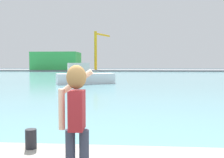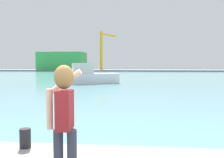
{
  "view_description": "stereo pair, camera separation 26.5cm",
  "coord_description": "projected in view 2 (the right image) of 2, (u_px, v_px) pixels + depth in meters",
  "views": [
    {
      "loc": [
        0.37,
        -3.42,
        2.28
      ],
      "look_at": [
        -0.46,
        7.14,
        1.69
      ],
      "focal_mm": 40.87,
      "sensor_mm": 36.0,
      "label": 1
    },
    {
      "loc": [
        0.63,
        -3.4,
        2.28
      ],
      "look_at": [
        -0.46,
        7.14,
        1.69
      ],
      "focal_mm": 40.87,
      "sensor_mm": 36.0,
      "label": 2
    }
  ],
  "objects": [
    {
      "name": "port_crane",
      "position": [
        103.0,
        46.0,
        93.22
      ],
      "size": [
        4.97,
        9.42,
        13.89
      ],
      "color": "yellow",
      "rests_on": "far_shore_dock"
    },
    {
      "name": "boat_moored",
      "position": [
        88.0,
        76.0,
        30.56
      ],
      "size": [
        7.14,
        4.59,
        2.48
      ],
      "rotation": [
        0.0,
        0.0,
        0.39
      ],
      "color": "white",
      "rests_on": "harbor_water"
    },
    {
      "name": "far_shore_dock",
      "position": [
        137.0,
        70.0,
        94.92
      ],
      "size": [
        140.0,
        20.0,
        0.51
      ],
      "primitive_type": "cube",
      "color": "gray",
      "rests_on": "ground_plane"
    },
    {
      "name": "harbor_bollard",
      "position": [
        25.0,
        138.0,
        5.34
      ],
      "size": [
        0.23,
        0.23,
        0.4
      ],
      "primitive_type": "cylinder",
      "color": "black",
      "rests_on": "quay_promenade"
    },
    {
      "name": "harbor_water",
      "position": [
        135.0,
        75.0,
        55.21
      ],
      "size": [
        140.0,
        100.0,
        0.02
      ],
      "primitive_type": "cube",
      "color": "#6BA8B2",
      "rests_on": "ground_plane"
    },
    {
      "name": "warehouse_left",
      "position": [
        62.0,
        61.0,
        92.5
      ],
      "size": [
        16.17,
        9.97,
        6.31
      ],
      "primitive_type": "cube",
      "color": "green",
      "rests_on": "far_shore_dock"
    },
    {
      "name": "person_photographer",
      "position": [
        64.0,
        112.0,
        3.62
      ],
      "size": [
        0.53,
        0.55,
        1.74
      ],
      "rotation": [
        0.0,
        0.0,
        1.61
      ],
      "color": "#2D3342",
      "rests_on": "quay_promenade"
    },
    {
      "name": "ground_plane",
      "position": [
        135.0,
        76.0,
        53.22
      ],
      "size": [
        220.0,
        220.0,
        0.0
      ],
      "primitive_type": "plane",
      "color": "#334751"
    }
  ]
}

